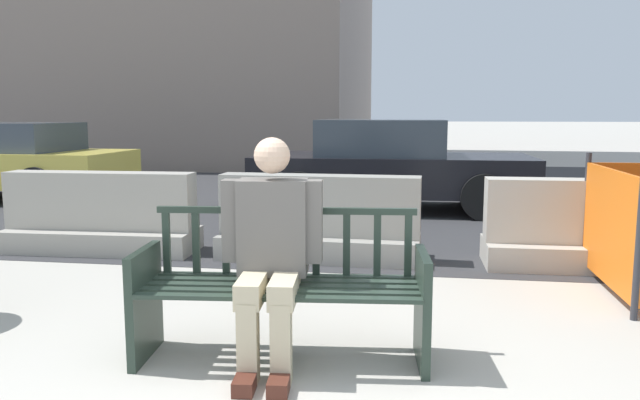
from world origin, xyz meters
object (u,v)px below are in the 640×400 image
Objects in this scene: street_bench at (282,294)px; seated_person at (271,247)px; jersey_barrier_centre at (319,225)px; jersey_barrier_left at (101,219)px; car_sedan_far at (389,165)px; jersey_barrier_right at (594,233)px.

seated_person is at bearing -128.26° from street_bench.
street_bench is 0.86× the size of jersey_barrier_centre.
jersey_barrier_centre is at bearing 93.86° from street_bench.
car_sedan_far reaches higher than jersey_barrier_left.
car_sedan_far is (0.38, 5.92, 0.27)m from street_bench.
seated_person is 0.32× the size of car_sedan_far.
car_sedan_far is (0.43, 5.98, -0.02)m from seated_person.
jersey_barrier_left is at bearing -179.85° from jersey_barrier_right.
street_bench is 3.57m from jersey_barrier_left.
seated_person is 3.60m from jersey_barrier_left.
jersey_barrier_right is at bearing -0.35° from jersey_barrier_centre.
seated_person is at bearing -94.08° from car_sedan_far.
seated_person reaches higher than jersey_barrier_left.
street_bench is 3.54m from jersey_barrier_right.
jersey_barrier_right is at bearing -58.43° from car_sedan_far.
car_sedan_far reaches higher than jersey_barrier_centre.
seated_person is 0.66× the size of jersey_barrier_right.
seated_person reaches higher than street_bench.
street_bench is at bearing -45.73° from jersey_barrier_left.
jersey_barrier_right is (4.93, 0.01, 0.00)m from jersey_barrier_left.
seated_person reaches higher than jersey_barrier_centre.
jersey_barrier_left is 0.49× the size of car_sedan_far.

